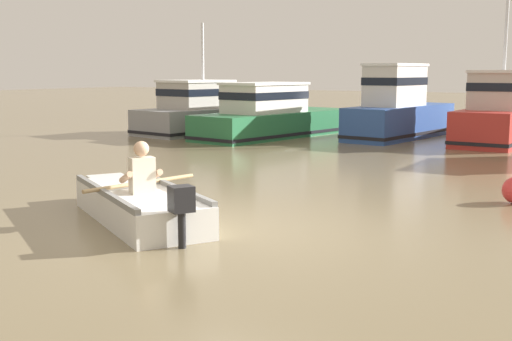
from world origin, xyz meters
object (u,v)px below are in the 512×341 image
Objects in this scene: moored_boat_green at (272,117)px; rowboat_with_person at (138,203)px; moored_boat_grey at (203,113)px; moored_boat_blue at (399,111)px; moored_boat_red at (501,115)px.

rowboat_with_person is at bearing -68.20° from moored_boat_green.
moored_boat_grey is at bearing -178.57° from moored_boat_green.
moored_boat_blue is 3.15m from moored_boat_red.
moored_boat_red is at bearing 7.12° from moored_boat_blue.
moored_boat_red is at bearing 13.41° from moored_boat_grey.
moored_boat_blue reaches higher than moored_boat_green.
moored_boat_grey reaches higher than rowboat_with_person.
moored_boat_blue is at bearing 94.05° from rowboat_with_person.
moored_boat_blue is at bearing -172.88° from moored_boat_red.
rowboat_with_person is at bearing -57.12° from moored_boat_grey.
moored_boat_red is (6.81, 2.23, 0.15)m from moored_boat_green.
rowboat_with_person is 12.51m from moored_boat_green.
moored_boat_grey reaches higher than moored_boat_blue.
rowboat_with_person is 0.62× the size of moored_boat_grey.
moored_boat_blue is at bearing 26.45° from moored_boat_green.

